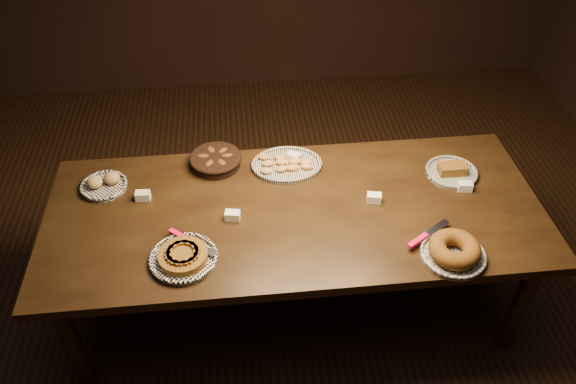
{
  "coord_description": "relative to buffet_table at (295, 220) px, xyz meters",
  "views": [
    {
      "loc": [
        -0.24,
        -1.96,
        2.6
      ],
      "look_at": [
        -0.03,
        0.05,
        0.82
      ],
      "focal_mm": 35.0,
      "sensor_mm": 36.0,
      "label": 1
    }
  ],
  "objects": [
    {
      "name": "tent_cards",
      "position": [
        0.05,
        0.11,
        0.1
      ],
      "size": [
        1.67,
        0.48,
        0.04
      ],
      "color": "white",
      "rests_on": "buffet_table"
    },
    {
      "name": "bread_roll_plate",
      "position": [
        -0.94,
        0.26,
        0.1
      ],
      "size": [
        0.23,
        0.23,
        0.07
      ],
      "rotation": [
        0.0,
        0.0,
        -0.28
      ],
      "color": "white",
      "rests_on": "buffet_table"
    },
    {
      "name": "croissant_basket",
      "position": [
        -0.38,
        0.38,
        0.11
      ],
      "size": [
        0.32,
        0.32,
        0.07
      ],
      "rotation": [
        0.0,
        0.0,
        0.33
      ],
      "color": "black",
      "rests_on": "buffet_table"
    },
    {
      "name": "buffet_table",
      "position": [
        0.0,
        0.0,
        0.0
      ],
      "size": [
        2.4,
        1.0,
        0.75
      ],
      "color": "black",
      "rests_on": "ground"
    },
    {
      "name": "loaf_plate",
      "position": [
        0.83,
        0.18,
        0.09
      ],
      "size": [
        0.27,
        0.27,
        0.06
      ],
      "rotation": [
        0.0,
        0.0,
        -0.0
      ],
      "color": "black",
      "rests_on": "buffet_table"
    },
    {
      "name": "apple_tart_plate",
      "position": [
        -0.52,
        -0.27,
        0.1
      ],
      "size": [
        0.3,
        0.32,
        0.06
      ],
      "rotation": [
        0.0,
        0.0,
        -0.02
      ],
      "color": "white",
      "rests_on": "buffet_table"
    },
    {
      "name": "bundt_cake_plate",
      "position": [
        0.65,
        -0.38,
        0.11
      ],
      "size": [
        0.34,
        0.36,
        0.09
      ],
      "rotation": [
        0.0,
        0.0,
        -0.39
      ],
      "color": "black",
      "rests_on": "buffet_table"
    },
    {
      "name": "madeleine_platter",
      "position": [
        -0.01,
        0.33,
        0.09
      ],
      "size": [
        0.36,
        0.3,
        0.04
      ],
      "rotation": [
        0.0,
        0.0,
        0.16
      ],
      "color": "black",
      "rests_on": "buffet_table"
    },
    {
      "name": "ground",
      "position": [
        0.0,
        0.0,
        -0.68
      ],
      "size": [
        5.0,
        5.0,
        0.0
      ],
      "primitive_type": "plane",
      "color": "black",
      "rests_on": "ground"
    }
  ]
}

